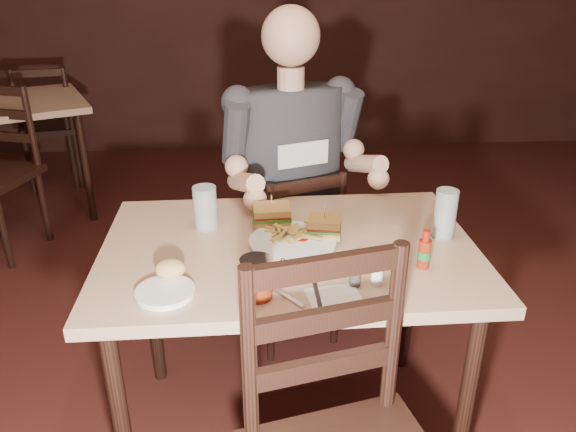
{
  "coord_description": "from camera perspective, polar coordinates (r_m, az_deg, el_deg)",
  "views": [
    {
      "loc": [
        -0.09,
        -1.44,
        1.61
      ],
      "look_at": [
        0.02,
        0.18,
        0.85
      ],
      "focal_mm": 35.0,
      "sensor_mm": 36.0,
      "label": 1
    }
  ],
  "objects": [
    {
      "name": "room_shell",
      "position": [
        1.46,
        -0.43,
        16.77
      ],
      "size": [
        7.0,
        7.0,
        7.0
      ],
      "color": "black",
      "rests_on": "ground"
    },
    {
      "name": "main_table",
      "position": [
        1.83,
        0.11,
        -5.29
      ],
      "size": [
        1.19,
        0.8,
        0.77
      ],
      "rotation": [
        0.0,
        0.0,
        0.01
      ],
      "color": "tan",
      "rests_on": "ground"
    },
    {
      "name": "bg_table",
      "position": [
        4.03,
        -25.78,
        9.26
      ],
      "size": [
        1.06,
        1.06,
        0.77
      ],
      "rotation": [
        0.0,
        0.0,
        0.42
      ],
      "color": "tan",
      "rests_on": "ground"
    },
    {
      "name": "chair_far",
      "position": [
        2.47,
        0.14,
        -3.84
      ],
      "size": [
        0.5,
        0.52,
        0.83
      ],
      "primitive_type": null,
      "rotation": [
        0.0,
        0.0,
        3.48
      ],
      "color": "black",
      "rests_on": "ground"
    },
    {
      "name": "bg_chair_far",
      "position": [
        4.59,
        -22.95,
        8.45
      ],
      "size": [
        0.5,
        0.53,
        0.9
      ],
      "primitive_type": null,
      "rotation": [
        0.0,
        0.0,
        3.34
      ],
      "color": "black",
      "rests_on": "ground"
    },
    {
      "name": "diner",
      "position": [
        2.22,
        0.7,
        7.43
      ],
      "size": [
        0.71,
        0.63,
        1.02
      ],
      "primitive_type": null,
      "rotation": [
        0.0,
        0.0,
        0.34
      ],
      "color": "#302F34",
      "rests_on": "chair_far"
    },
    {
      "name": "dinner_plate",
      "position": [
        1.78,
        0.48,
        -2.81
      ],
      "size": [
        0.27,
        0.27,
        0.02
      ],
      "primitive_type": "cylinder",
      "rotation": [
        0.0,
        0.0,
        0.01
      ],
      "color": "white",
      "rests_on": "main_table"
    },
    {
      "name": "sandwich_left",
      "position": [
        1.88,
        -1.68,
        0.77
      ],
      "size": [
        0.13,
        0.11,
        0.1
      ],
      "primitive_type": null,
      "rotation": [
        0.0,
        0.0,
        0.04
      ],
      "color": "gold",
      "rests_on": "dinner_plate"
    },
    {
      "name": "sandwich_right",
      "position": [
        1.8,
        3.73,
        -0.58
      ],
      "size": [
        0.12,
        0.1,
        0.09
      ],
      "primitive_type": null,
      "rotation": [
        0.0,
        0.0,
        -0.19
      ],
      "color": "gold",
      "rests_on": "dinner_plate"
    },
    {
      "name": "fries_pile",
      "position": [
        1.81,
        1.26,
        -1.4
      ],
      "size": [
        0.24,
        0.17,
        0.04
      ],
      "primitive_type": null,
      "rotation": [
        0.0,
        0.0,
        0.01
      ],
      "color": "tan",
      "rests_on": "dinner_plate"
    },
    {
      "name": "ketchup_dollop",
      "position": [
        1.78,
        1.49,
        -2.38
      ],
      "size": [
        0.04,
        0.04,
        0.01
      ],
      "primitive_type": "ellipsoid",
      "rotation": [
        0.0,
        0.0,
        0.01
      ],
      "color": "maroon",
      "rests_on": "dinner_plate"
    },
    {
      "name": "glass_left",
      "position": [
        1.89,
        -8.4,
        0.86
      ],
      "size": [
        0.08,
        0.08,
        0.15
      ],
      "primitive_type": "cylinder",
      "rotation": [
        0.0,
        0.0,
        0.01
      ],
      "color": "silver",
      "rests_on": "main_table"
    },
    {
      "name": "glass_right",
      "position": [
        1.88,
        15.67,
        0.21
      ],
      "size": [
        0.07,
        0.07,
        0.16
      ],
      "primitive_type": "cylinder",
      "rotation": [
        0.0,
        0.0,
        0.01
      ],
      "color": "silver",
      "rests_on": "main_table"
    },
    {
      "name": "hot_sauce",
      "position": [
        1.69,
        13.72,
        -3.29
      ],
      "size": [
        0.04,
        0.04,
        0.12
      ],
      "primitive_type": null,
      "rotation": [
        0.0,
        0.0,
        0.01
      ],
      "color": "maroon",
      "rests_on": "main_table"
    },
    {
      "name": "salt_shaker",
      "position": [
        1.59,
        9.03,
        -5.9
      ],
      "size": [
        0.03,
        0.03,
        0.06
      ],
      "primitive_type": null,
      "rotation": [
        0.0,
        0.0,
        0.01
      ],
      "color": "white",
      "rests_on": "main_table"
    },
    {
      "name": "pepper_shaker",
      "position": [
        1.58,
        6.83,
        -6.08
      ],
      "size": [
        0.03,
        0.03,
        0.06
      ],
      "primitive_type": null,
      "rotation": [
        0.0,
        0.0,
        0.01
      ],
      "color": "#38332D",
      "rests_on": "main_table"
    },
    {
      "name": "syrup_dispenser",
      "position": [
        1.51,
        -3.2,
        -6.33
      ],
      "size": [
        0.09,
        0.09,
        0.11
      ],
      "primitive_type": null,
      "rotation": [
        0.0,
        0.0,
        0.01
      ],
      "color": "maroon",
      "rests_on": "main_table"
    },
    {
      "name": "napkin",
      "position": [
        1.52,
        4.83,
        -8.42
      ],
      "size": [
        0.16,
        0.15,
        0.0
      ],
      "primitive_type": "cube",
      "rotation": [
        0.0,
        0.0,
        0.15
      ],
      "color": "white",
      "rests_on": "main_table"
    },
    {
      "name": "knife",
      "position": [
        1.54,
        -0.77,
        -7.74
      ],
      "size": [
        0.12,
        0.15,
        0.0
      ],
      "primitive_type": "cube",
      "rotation": [
        0.0,
        0.0,
        0.65
      ],
      "color": "silver",
      "rests_on": "napkin"
    },
    {
      "name": "fork",
      "position": [
        1.52,
        3.08,
        -8.38
      ],
      "size": [
        0.02,
        0.17,
        0.01
      ],
      "primitive_type": "cube",
      "rotation": [
        0.0,
        0.0,
        0.02
      ],
      "color": "silver",
      "rests_on": "napkin"
    },
    {
      "name": "side_plate",
      "position": [
        1.57,
        -12.36,
        -7.67
      ],
      "size": [
        0.16,
        0.16,
        0.01
      ],
      "primitive_type": "cylinder",
      "rotation": [
        0.0,
        0.0,
        0.01
      ],
      "color": "white",
      "rests_on": "main_table"
    },
    {
      "name": "bread_roll",
      "position": [
        1.62,
        -11.86,
        -5.24
      ],
      "size": [
        0.09,
        0.07,
        0.05
      ],
      "primitive_type": "ellipsoid",
      "rotation": [
        0.0,
        0.0,
        0.01
      ],
      "color": "#DDAE69",
      "rests_on": "side_plate"
    }
  ]
}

